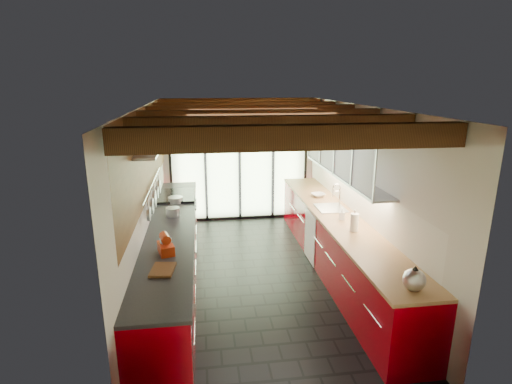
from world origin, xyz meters
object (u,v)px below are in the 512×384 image
stand_mixer (166,245)px  kettle (414,279)px  paper_towel (354,223)px  bowl (318,195)px  soap_bottle (342,214)px

stand_mixer → kettle: 2.83m
kettle → paper_towel: size_ratio=1.04×
kettle → bowl: bearing=90.0°
kettle → soap_bottle: size_ratio=1.76×
stand_mixer → paper_towel: 2.57m
bowl → stand_mixer: bearing=-140.2°
stand_mixer → paper_towel: bearing=8.4°
paper_towel → soap_bottle: 0.49m
stand_mixer → soap_bottle: bearing=18.9°
kettle → paper_towel: (-0.00, 1.61, 0.01)m
kettle → bowl: kettle is taller
kettle → stand_mixer: bearing=154.0°
soap_bottle → bowl: size_ratio=0.75×
kettle → soap_bottle: 2.11m
kettle → bowl: 3.36m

